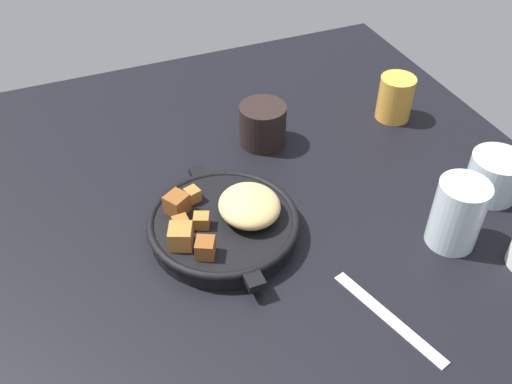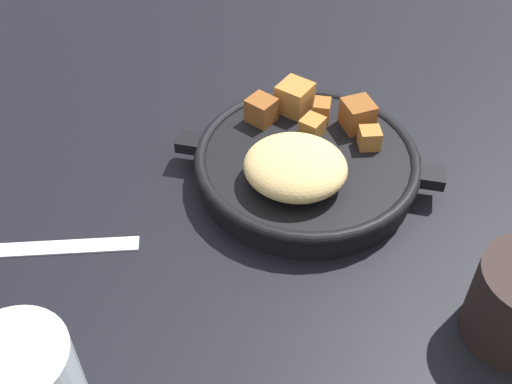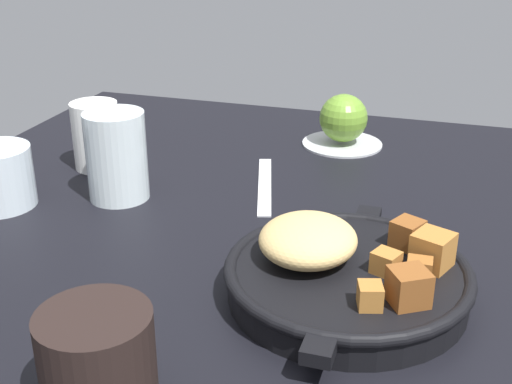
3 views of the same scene
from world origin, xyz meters
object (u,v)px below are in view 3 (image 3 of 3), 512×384
Objects in this scene: butter_knife at (265,185)px; coffee_mug_dark at (97,360)px; red_apple at (343,118)px; white_creamer_pitcher at (96,135)px; water_glass_tall at (117,156)px; cast_iron_skillet at (345,273)px.

coffee_mug_dark is (-41.14, -0.19, 3.51)cm from butter_knife.
red_apple is 34.67cm from white_creamer_pitcher.
butter_knife is 23.41cm from white_creamer_pitcher.
water_glass_tall is (-8.03, -7.36, 0.85)cm from white_creamer_pitcher.
cast_iron_skillet is 2.99× the size of white_creamer_pitcher.
cast_iron_skillet is 23.66cm from coffee_mug_dark.
white_creamer_pitcher is (40.70, 23.20, 0.75)cm from coffee_mug_dark.
red_apple is 0.78× the size of white_creamer_pitcher.
coffee_mug_dark reaches higher than cast_iron_skillet.
butter_knife is 2.02× the size of white_creamer_pitcher.
red_apple is at bearing -35.79° from butter_knife.
cast_iron_skillet is 26.26cm from butter_knife.
water_glass_tall reaches higher than butter_knife.
red_apple reaches higher than butter_knife.
butter_knife is at bearing -61.61° from water_glass_tall.
water_glass_tall is at bearing -137.48° from white_creamer_pitcher.
water_glass_tall reaches higher than coffee_mug_dark.
red_apple is at bearing -39.76° from water_glass_tall.
cast_iron_skillet is 3.84× the size of red_apple.
butter_knife is at bearing 160.55° from red_apple.
water_glass_tall is at bearing 140.24° from red_apple.
butter_knife is at bearing 32.60° from cast_iron_skillet.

